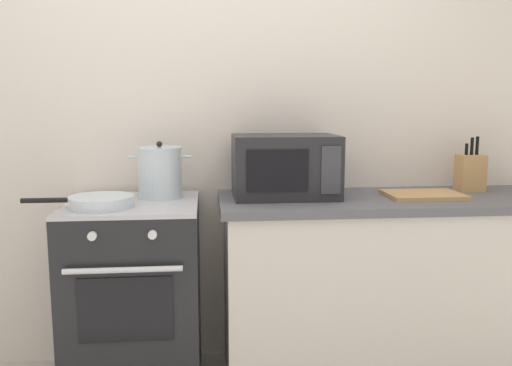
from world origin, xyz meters
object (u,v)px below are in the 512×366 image
(frying_pan, at_px, (100,202))
(cutting_board, at_px, (423,195))
(stove, at_px, (136,297))
(microwave, at_px, (285,166))
(knife_block, at_px, (470,172))
(stock_pot, at_px, (160,172))

(frying_pan, relative_size, cutting_board, 1.33)
(stove, bearing_deg, frying_pan, -135.96)
(microwave, bearing_deg, frying_pan, -166.91)
(cutting_board, height_order, knife_block, knife_block)
(cutting_board, bearing_deg, knife_block, 24.51)
(stock_pot, distance_m, frying_pan, 0.34)
(stock_pot, bearing_deg, knife_block, 1.21)
(frying_pan, xyz_separation_m, knife_block, (1.82, 0.26, 0.07))
(frying_pan, xyz_separation_m, cutting_board, (1.51, 0.12, -0.02))
(stove, relative_size, cutting_board, 2.56)
(stock_pot, distance_m, cutting_board, 1.28)
(stove, bearing_deg, microwave, 6.26)
(frying_pan, bearing_deg, stove, 44.04)
(stove, height_order, knife_block, knife_block)
(microwave, relative_size, cutting_board, 1.39)
(stove, xyz_separation_m, microwave, (0.72, 0.08, 0.61))
(stock_pot, relative_size, cutting_board, 0.83)
(stove, height_order, cutting_board, cutting_board)
(stock_pot, distance_m, knife_block, 1.58)
(microwave, bearing_deg, stock_pot, 177.28)
(frying_pan, relative_size, microwave, 0.96)
(frying_pan, distance_m, knife_block, 1.84)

